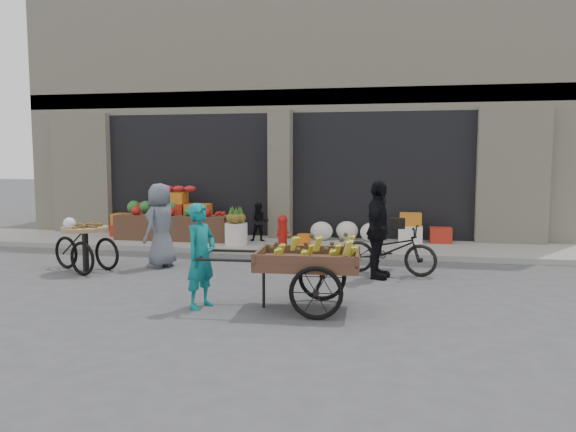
% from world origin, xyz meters
% --- Properties ---
extents(ground, '(80.00, 80.00, 0.00)m').
position_xyz_m(ground, '(0.00, 0.00, 0.00)').
color(ground, '#424244').
rests_on(ground, ground).
extents(sidewalk, '(18.00, 2.20, 0.12)m').
position_xyz_m(sidewalk, '(0.00, 4.10, 0.06)').
color(sidewalk, gray).
rests_on(sidewalk, ground).
extents(building, '(14.00, 6.45, 7.00)m').
position_xyz_m(building, '(0.00, 8.03, 3.37)').
color(building, beige).
rests_on(building, ground).
extents(fruit_display, '(3.10, 1.12, 1.24)m').
position_xyz_m(fruit_display, '(-2.48, 4.38, 0.67)').
color(fruit_display, '#B22818').
rests_on(fruit_display, sidewalk).
extents(pineapple_bin, '(0.52, 0.52, 0.50)m').
position_xyz_m(pineapple_bin, '(-0.75, 3.60, 0.37)').
color(pineapple_bin, silver).
rests_on(pineapple_bin, sidewalk).
extents(fire_hydrant, '(0.22, 0.22, 0.71)m').
position_xyz_m(fire_hydrant, '(0.35, 3.55, 0.50)').
color(fire_hydrant, '#A5140F').
rests_on(fire_hydrant, sidewalk).
extents(orange_bucket, '(0.32, 0.32, 0.30)m').
position_xyz_m(orange_bucket, '(0.85, 3.50, 0.27)').
color(orange_bucket, orange).
rests_on(orange_bucket, sidewalk).
extents(right_bay_goods, '(3.35, 0.60, 0.70)m').
position_xyz_m(right_bay_goods, '(2.61, 4.70, 0.41)').
color(right_bay_goods, silver).
rests_on(right_bay_goods, sidewalk).
extents(seated_person, '(0.51, 0.43, 0.93)m').
position_xyz_m(seated_person, '(-0.35, 4.20, 0.58)').
color(seated_person, black).
rests_on(seated_person, sidewalk).
extents(banana_cart, '(2.47, 1.12, 1.01)m').
position_xyz_m(banana_cart, '(1.61, -1.08, 0.74)').
color(banana_cart, brown).
rests_on(banana_cart, ground).
extents(vendor_woman, '(0.52, 0.63, 1.48)m').
position_xyz_m(vendor_woman, '(0.16, -1.26, 0.74)').
color(vendor_woman, '#0F7478').
rests_on(vendor_woman, ground).
extents(tricycle_cart, '(1.45, 1.07, 0.95)m').
position_xyz_m(tricycle_cart, '(-2.82, 0.72, 0.57)').
color(tricycle_cart, '#9E7F51').
rests_on(tricycle_cart, ground).
extents(vendor_grey, '(0.68, 0.89, 1.62)m').
position_xyz_m(vendor_grey, '(-1.62, 1.40, 0.81)').
color(vendor_grey, slate).
rests_on(vendor_grey, ground).
extents(bicycle, '(1.80, 0.91, 0.90)m').
position_xyz_m(bicycle, '(2.74, 1.56, 0.45)').
color(bicycle, black).
rests_on(bicycle, ground).
extents(cyclist, '(0.60, 1.07, 1.72)m').
position_xyz_m(cyclist, '(2.54, 1.16, 0.86)').
color(cyclist, black).
rests_on(cyclist, ground).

